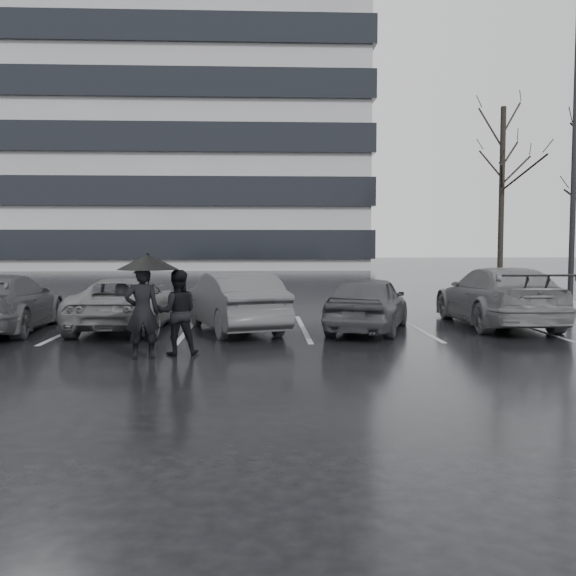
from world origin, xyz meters
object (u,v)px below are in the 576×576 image
(car_east, at_px, (498,296))
(lamp_post, at_px, (574,166))
(car_west_c, at_px, (3,303))
(tree_north, at_px, (502,198))
(car_main, at_px, (368,303))
(car_west_b, at_px, (126,303))
(pedestrian_right, at_px, (177,312))
(pedestrian_left, at_px, (142,312))
(car_west_a, at_px, (234,302))

(car_east, xyz_separation_m, lamp_post, (3.93, 4.16, 3.80))
(car_east, height_order, lamp_post, lamp_post)
(car_west_c, xyz_separation_m, tree_north, (17.51, 14.83, 3.57))
(car_main, height_order, car_west_b, car_main)
(car_west_b, bearing_deg, pedestrian_right, 115.54)
(car_west_b, relative_size, tree_north, 0.53)
(pedestrian_left, bearing_deg, tree_north, -137.87)
(car_main, relative_size, pedestrian_right, 2.48)
(car_west_b, bearing_deg, car_main, 174.31)
(pedestrian_left, relative_size, lamp_post, 0.17)
(car_main, bearing_deg, tree_north, -101.84)
(pedestrian_left, bearing_deg, car_west_c, -54.77)
(car_east, xyz_separation_m, pedestrian_right, (-7.57, -3.93, 0.05))
(car_west_a, height_order, pedestrian_left, pedestrian_left)
(car_west_b, distance_m, car_east, 9.29)
(pedestrian_left, bearing_deg, car_west_b, -86.05)
(car_west_a, bearing_deg, tree_north, -147.42)
(car_main, relative_size, lamp_post, 0.40)
(car_east, xyz_separation_m, tree_north, (5.43, 14.20, 3.50))
(tree_north, bearing_deg, car_west_b, -135.57)
(car_west_c, distance_m, tree_north, 23.23)
(car_main, relative_size, car_west_b, 0.88)
(car_west_b, xyz_separation_m, pedestrian_left, (1.14, -4.09, 0.22))
(pedestrian_left, bearing_deg, car_main, -155.27)
(pedestrian_right, bearing_deg, lamp_post, -153.95)
(car_east, height_order, pedestrian_right, pedestrian_right)
(car_west_a, xyz_separation_m, lamp_post, (10.57, 4.81, 3.85))
(pedestrian_left, xyz_separation_m, pedestrian_right, (0.58, 0.39, -0.05))
(car_main, bearing_deg, pedestrian_left, 55.06)
(car_west_b, height_order, lamp_post, lamp_post)
(car_main, relative_size, car_west_c, 0.84)
(pedestrian_left, relative_size, pedestrian_right, 1.06)
(car_west_b, distance_m, car_west_c, 2.82)
(car_west_c, relative_size, pedestrian_right, 2.95)
(car_west_b, bearing_deg, tree_north, -134.97)
(pedestrian_right, bearing_deg, car_west_a, -114.90)
(car_west_b, height_order, tree_north, tree_north)
(car_west_c, distance_m, pedestrian_left, 5.39)
(car_west_a, relative_size, pedestrian_right, 2.66)
(car_east, bearing_deg, car_main, 14.55)
(car_main, distance_m, car_west_c, 8.62)
(lamp_post, relative_size, tree_north, 1.17)
(tree_north, bearing_deg, car_west_a, -129.11)
(car_west_a, xyz_separation_m, car_west_c, (-5.44, 0.02, -0.02))
(tree_north, bearing_deg, pedestrian_right, -125.65)
(tree_north, bearing_deg, car_west_c, -139.74)
(car_west_a, relative_size, car_west_c, 0.90)
(car_main, distance_m, lamp_post, 9.74)
(car_west_c, height_order, car_east, car_east)
(car_main, bearing_deg, car_west_a, 14.70)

